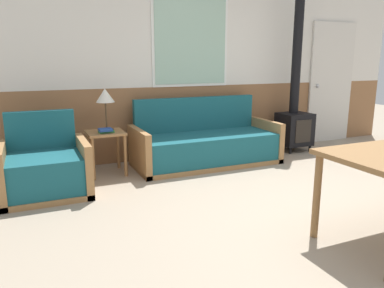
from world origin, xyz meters
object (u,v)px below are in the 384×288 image
object	(u,v)px
armchair	(45,170)
wood_stove	(295,111)
couch	(206,145)
table_lamp	(105,98)
side_table	(106,140)

from	to	relation	value
armchair	wood_stove	world-z (taller)	wood_stove
couch	wood_stove	world-z (taller)	wood_stove
armchair	table_lamp	bearing A→B (deg)	27.37
armchair	side_table	world-z (taller)	armchair
couch	armchair	world-z (taller)	couch
couch	side_table	distance (m)	1.39
armchair	wood_stove	size ratio (longest dim) A/B	0.38
couch	wood_stove	bearing A→B (deg)	4.95
table_lamp	side_table	bearing A→B (deg)	-114.37
couch	table_lamp	world-z (taller)	table_lamp
side_table	wood_stove	bearing A→B (deg)	1.41
side_table	wood_stove	distance (m)	3.02
wood_stove	armchair	bearing A→B (deg)	-171.79
armchair	wood_stove	xyz separation A→B (m)	(3.76, 0.54, 0.38)
armchair	side_table	distance (m)	0.90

